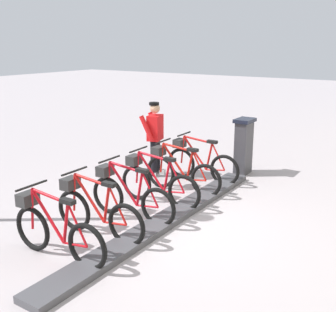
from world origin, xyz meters
The scene contains 10 objects.
ground_plane centered at (0.00, 0.00, 0.00)m, with size 60.00×60.00×0.00m, color #ADA3A6.
dock_rail_base centered at (0.00, 0.00, 0.05)m, with size 0.44×5.70×0.10m, color #47474C.
payment_kiosk centered at (0.05, -3.26, 0.67)m, with size 0.36×0.52×1.28m.
bike_docked_0 centered at (0.62, -2.25, 0.43)m, with size 1.72×0.54×1.02m.
bike_docked_1 centered at (0.62, -1.43, 0.43)m, with size 1.72×0.54×1.02m.
bike_docked_2 centered at (0.62, -0.61, 0.43)m, with size 1.72×0.54×1.02m.
bike_docked_3 centered at (0.62, 0.20, 0.43)m, with size 1.72×0.54×1.02m.
bike_docked_4 centered at (0.62, 1.02, 0.43)m, with size 1.72×0.54×1.02m.
bike_docked_5 centered at (0.62, 1.83, 0.43)m, with size 1.72×0.54×1.02m.
worker_near_rack centered at (1.67, -2.06, 0.91)m, with size 0.51×0.68×1.66m.
Camera 1 is at (-3.60, 5.40, 2.92)m, focal length 44.84 mm.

